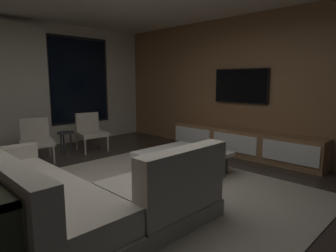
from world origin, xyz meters
The scene contains 12 objects.
floor centered at (0.00, 0.00, 0.00)m, with size 9.20×9.20×0.00m, color #332B26.
back_wall_with_window centered at (-0.06, 3.62, 1.34)m, with size 6.60×0.30×2.70m.
media_wall centered at (3.06, 0.00, 1.35)m, with size 0.12×7.80×2.70m.
area_rug centered at (0.35, -0.10, 0.01)m, with size 3.20×3.80×0.01m, color #ADA391.
sectional_couch centered at (-0.85, -0.09, 0.29)m, with size 1.98×2.50×0.82m.
coffee_table centered at (1.13, 0.13, 0.19)m, with size 1.16×1.16×0.36m.
book_stack_on_coffee_table centered at (1.15, -0.04, 0.39)m, with size 0.25×0.19×0.06m.
accent_chair_near_window centered at (0.95, 2.58, 0.43)m, with size 0.62×0.64×0.78m.
accent_chair_by_curtain centered at (-0.18, 2.50, 0.43)m, with size 0.67×0.68×0.78m.
side_stool centered at (0.40, 2.56, 0.37)m, with size 0.32×0.32×0.46m.
media_console centered at (2.77, 0.05, 0.25)m, with size 0.46×3.10×0.52m.
mounted_tv centered at (2.95, 0.25, 1.35)m, with size 0.05×1.16×0.67m.
Camera 1 is at (-2.09, -2.77, 1.45)m, focal length 30.78 mm.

